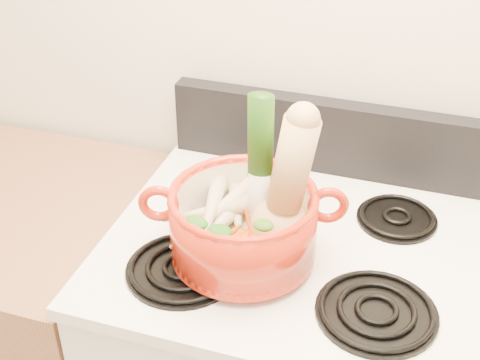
% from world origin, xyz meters
% --- Properties ---
extents(wall_back, '(3.50, 0.02, 2.60)m').
position_xyz_m(wall_back, '(0.00, 1.75, 1.30)').
color(wall_back, silver).
rests_on(wall_back, floor).
extents(cooktop, '(0.78, 0.67, 0.03)m').
position_xyz_m(cooktop, '(0.00, 1.40, 0.93)').
color(cooktop, white).
rests_on(cooktop, stove_body).
extents(control_backsplash, '(0.76, 0.05, 0.18)m').
position_xyz_m(control_backsplash, '(0.00, 1.70, 1.04)').
color(control_backsplash, black).
rests_on(control_backsplash, cooktop).
extents(burner_front_left, '(0.22, 0.22, 0.02)m').
position_xyz_m(burner_front_left, '(-0.19, 1.24, 0.96)').
color(burner_front_left, black).
rests_on(burner_front_left, cooktop).
extents(burner_front_right, '(0.22, 0.22, 0.02)m').
position_xyz_m(burner_front_right, '(0.19, 1.24, 0.96)').
color(burner_front_right, black).
rests_on(burner_front_right, cooktop).
extents(burner_back_left, '(0.17, 0.17, 0.02)m').
position_xyz_m(burner_back_left, '(-0.19, 1.54, 0.96)').
color(burner_back_left, black).
rests_on(burner_back_left, cooktop).
extents(burner_back_right, '(0.17, 0.17, 0.02)m').
position_xyz_m(burner_back_right, '(0.19, 1.54, 0.96)').
color(burner_back_right, black).
rests_on(burner_back_right, cooktop).
extents(dutch_oven, '(0.36, 0.36, 0.14)m').
position_xyz_m(dutch_oven, '(-0.09, 1.31, 1.04)').
color(dutch_oven, '#B1220F').
rests_on(dutch_oven, burner_front_left).
extents(pot_handle_left, '(0.08, 0.04, 0.08)m').
position_xyz_m(pot_handle_left, '(-0.24, 1.26, 1.09)').
color(pot_handle_left, '#B1220F').
rests_on(pot_handle_left, dutch_oven).
extents(pot_handle_right, '(0.08, 0.04, 0.08)m').
position_xyz_m(pot_handle_right, '(0.07, 1.36, 1.09)').
color(pot_handle_right, '#B1220F').
rests_on(pot_handle_right, dutch_oven).
extents(squash, '(0.17, 0.13, 0.30)m').
position_xyz_m(squash, '(-0.01, 1.32, 1.14)').
color(squash, '#DFB072').
rests_on(squash, dutch_oven).
extents(leek, '(0.05, 0.06, 0.32)m').
position_xyz_m(leek, '(-0.07, 1.35, 1.16)').
color(leek, beige).
rests_on(leek, dutch_oven).
extents(ginger, '(0.09, 0.08, 0.04)m').
position_xyz_m(ginger, '(-0.06, 1.40, 1.02)').
color(ginger, '#CFBA7F').
rests_on(ginger, dutch_oven).
extents(parsnip_0, '(0.15, 0.24, 0.07)m').
position_xyz_m(parsnip_0, '(-0.16, 1.35, 1.03)').
color(parsnip_0, beige).
rests_on(parsnip_0, dutch_oven).
extents(parsnip_1, '(0.11, 0.20, 0.06)m').
position_xyz_m(parsnip_1, '(-0.14, 1.31, 1.02)').
color(parsnip_1, beige).
rests_on(parsnip_1, dutch_oven).
extents(parsnip_2, '(0.11, 0.19, 0.06)m').
position_xyz_m(parsnip_2, '(-0.12, 1.38, 1.03)').
color(parsnip_2, beige).
rests_on(parsnip_2, dutch_oven).
extents(parsnip_3, '(0.17, 0.10, 0.05)m').
position_xyz_m(parsnip_3, '(-0.18, 1.33, 1.03)').
color(parsnip_3, beige).
rests_on(parsnip_3, dutch_oven).
extents(parsnip_4, '(0.13, 0.22, 0.06)m').
position_xyz_m(parsnip_4, '(-0.14, 1.36, 1.05)').
color(parsnip_4, beige).
rests_on(parsnip_4, dutch_oven).
extents(parsnip_5, '(0.08, 0.23, 0.06)m').
position_xyz_m(parsnip_5, '(-0.16, 1.33, 1.05)').
color(parsnip_5, beige).
rests_on(parsnip_5, dutch_oven).
extents(carrot_0, '(0.06, 0.18, 0.05)m').
position_xyz_m(carrot_0, '(-0.08, 1.26, 1.02)').
color(carrot_0, orange).
rests_on(carrot_0, dutch_oven).
extents(carrot_1, '(0.11, 0.14, 0.04)m').
position_xyz_m(carrot_1, '(-0.11, 1.25, 1.02)').
color(carrot_1, orange).
rests_on(carrot_1, dutch_oven).
extents(carrot_2, '(0.10, 0.15, 0.04)m').
position_xyz_m(carrot_2, '(-0.06, 1.30, 1.03)').
color(carrot_2, '#D53E0A').
rests_on(carrot_2, dutch_oven).
extents(carrot_3, '(0.07, 0.13, 0.04)m').
position_xyz_m(carrot_3, '(-0.12, 1.25, 1.03)').
color(carrot_3, '#BC3A09').
rests_on(carrot_3, dutch_oven).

